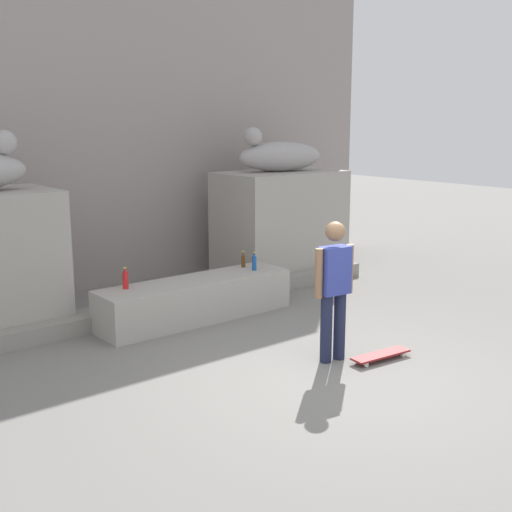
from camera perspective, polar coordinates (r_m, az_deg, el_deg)
The scene contains 11 objects.
ground_plane at distance 7.45m, azimuth 7.04°, elevation -10.42°, with size 40.00×40.00×0.00m, color slate.
facade_wall at distance 11.48m, azimuth -13.55°, elevation 11.91°, with size 11.63×0.60×5.77m, color gray.
pedestal_right at distance 11.80m, azimuth 2.11°, elevation 2.78°, with size 2.23×1.32×1.90m, color #A39E93.
statue_reclining_right at distance 11.65m, azimuth 2.00°, elevation 8.77°, with size 1.68×0.88×0.78m.
ledge_block at distance 9.38m, azimuth -5.24°, elevation -3.78°, with size 2.92×0.74×0.58m, color #A39E93.
skater at distance 7.65m, azimuth 6.82°, elevation -2.54°, with size 0.54×0.24×1.67m.
skateboard at distance 8.00m, azimuth 10.83°, elevation -8.47°, with size 0.82×0.28×0.08m.
bottle_red at distance 8.92m, azimuth -11.32°, elevation -2.07°, with size 0.08×0.08×0.29m.
bottle_brown at distance 10.01m, azimuth -1.11°, elevation -0.42°, with size 0.06×0.06×0.25m.
bottle_blue at distance 9.81m, azimuth -0.16°, elevation -0.60°, with size 0.07×0.07×0.28m.
stair_step at distance 9.88m, azimuth -7.05°, elevation -4.06°, with size 7.57×0.50×0.23m, color gray.
Camera 1 is at (-5.01, -4.74, 2.82)m, focal length 45.87 mm.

